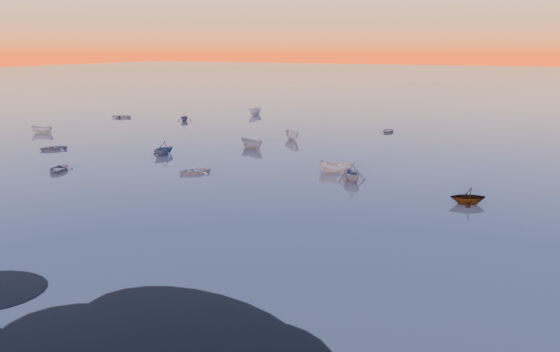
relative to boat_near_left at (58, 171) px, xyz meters
The scene contains 6 objects.
ground 79.43m from the boat_near_left, 70.63° to the left, with size 600.00×600.00×0.00m, color #6A5E58.
mud_lobes 37.07m from the boat_near_left, 44.70° to the right, with size 140.00×6.00×0.07m, color black, non-canonical shape.
moored_fleet 38.40m from the boat_near_left, 46.67° to the left, with size 124.00×58.00×1.20m, color silver, non-canonical shape.
boat_near_left is the anchor object (origin of this frame).
boat_near_center 32.19m from the boat_near_left, 24.06° to the left, with size 4.03×1.70×1.39m, color silver.
boat_near_right 33.77m from the boat_near_left, 17.36° to the left, with size 4.03×1.81×1.41m, color gray.
Camera 1 is at (22.65, -20.14, 14.23)m, focal length 35.00 mm.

